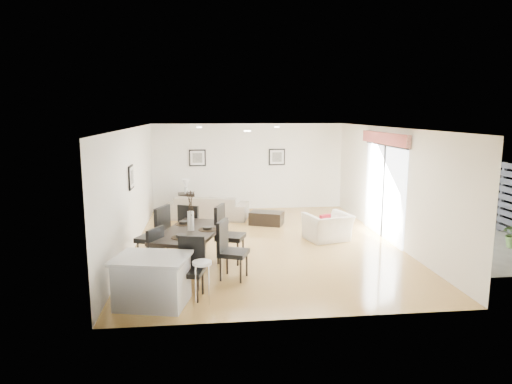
{
  "coord_description": "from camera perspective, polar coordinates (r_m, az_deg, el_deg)",
  "views": [
    {
      "loc": [
        -1.35,
        -10.27,
        3.04
      ],
      "look_at": [
        -0.16,
        0.4,
        1.16
      ],
      "focal_mm": 32.0,
      "sensor_mm": 36.0,
      "label": 1
    }
  ],
  "objects": [
    {
      "name": "courtyard_plant_b",
      "position": [
        13.18,
        25.06,
        -2.98
      ],
      "size": [
        0.4,
        0.4,
        0.63
      ],
      "primitive_type": "imported",
      "rotation": [
        0.0,
        0.0,
        0.14
      ],
      "color": "#44622A",
      "rests_on": "ground"
    },
    {
      "name": "sofa",
      "position": [
        13.29,
        -6.04,
        -1.88
      ],
      "size": [
        2.46,
        1.43,
        0.68
      ],
      "primitive_type": "imported",
      "rotation": [
        0.0,
        0.0,
        2.9
      ],
      "color": "gray",
      "rests_on": "ground"
    },
    {
      "name": "framed_print_left_wall",
      "position": [
        10.29,
        -15.35,
        1.79
      ],
      "size": [
        0.04,
        0.52,
        0.52
      ],
      "rotation": [
        0.0,
        0.0,
        1.57
      ],
      "color": "black",
      "rests_on": "wall_left"
    },
    {
      "name": "sliding_door",
      "position": [
        11.49,
        15.72,
        2.67
      ],
      "size": [
        0.12,
        2.7,
        2.57
      ],
      "color": "white",
      "rests_on": "wall_right"
    },
    {
      "name": "dining_chair_wfar",
      "position": [
        9.35,
        -12.27,
        -4.95
      ],
      "size": [
        0.72,
        0.72,
        1.21
      ],
      "rotation": [
        0.0,
        0.0,
        -1.98
      ],
      "color": "black",
      "rests_on": "ground"
    },
    {
      "name": "kitchen_island",
      "position": [
        7.57,
        -12.84,
        -10.72
      ],
      "size": [
        1.31,
        1.12,
        0.8
      ],
      "rotation": [
        0.0,
        0.0,
        -0.23
      ],
      "color": "silver",
      "rests_on": "ground"
    },
    {
      "name": "bar_stool",
      "position": [
        7.45,
        -6.75,
        -9.33
      ],
      "size": [
        0.32,
        0.32,
        0.69
      ],
      "color": "white",
      "rests_on": "ground"
    },
    {
      "name": "vase",
      "position": [
        8.76,
        -8.19,
        -2.59
      ],
      "size": [
        0.84,
        1.37,
        0.77
      ],
      "color": "white",
      "rests_on": "dining_table"
    },
    {
      "name": "dining_chair_efar",
      "position": [
        9.39,
        -3.79,
        -4.81
      ],
      "size": [
        0.68,
        0.68,
        1.18
      ],
      "rotation": [
        0.0,
        0.0,
        1.23
      ],
      "color": "black",
      "rests_on": "ground"
    },
    {
      "name": "dining_chair_wnear",
      "position": [
        8.44,
        -13.04,
        -7.32
      ],
      "size": [
        0.63,
        0.63,
        1.03
      ],
      "rotation": [
        0.0,
        0.0,
        -2.08
      ],
      "color": "black",
      "rests_on": "ground"
    },
    {
      "name": "dining_chair_head",
      "position": [
        7.74,
        -8.2,
        -8.86
      ],
      "size": [
        0.55,
        0.55,
        1.01
      ],
      "rotation": [
        0.0,
        0.0,
        -0.23
      ],
      "color": "black",
      "rests_on": "ground"
    },
    {
      "name": "dining_chair_foot",
      "position": [
        10.08,
        -8.13,
        -4.18
      ],
      "size": [
        0.65,
        0.65,
        1.08
      ],
      "rotation": [
        0.0,
        0.0,
        2.69
      ],
      "color": "black",
      "rests_on": "ground"
    },
    {
      "name": "coffee_table",
      "position": [
        12.54,
        1.33,
        -3.29
      ],
      "size": [
        1.02,
        0.83,
        0.35
      ],
      "primitive_type": "cube",
      "rotation": [
        0.0,
        0.0,
        -0.39
      ],
      "color": "black",
      "rests_on": "ground"
    },
    {
      "name": "cushion",
      "position": [
        10.96,
        8.64,
        -3.53
      ],
      "size": [
        0.29,
        0.2,
        0.28
      ],
      "primitive_type": "cube",
      "rotation": [
        0.0,
        0.0,
        3.59
      ],
      "color": "maroon",
      "rests_on": "armchair"
    },
    {
      "name": "wall_back",
      "position": [
        14.43,
        -0.94,
        3.18
      ],
      "size": [
        6.0,
        0.04,
        2.7
      ],
      "primitive_type": "cube",
      "color": "white",
      "rests_on": "ground"
    },
    {
      "name": "wall_right",
      "position": [
        11.28,
        16.42,
        0.89
      ],
      "size": [
        0.04,
        8.0,
        2.7
      ],
      "primitive_type": "cube",
      "color": "white",
      "rests_on": "ground"
    },
    {
      "name": "courtyard",
      "position": [
        13.6,
        27.3,
        -0.16
      ],
      "size": [
        6.0,
        6.0,
        2.0
      ],
      "color": "#9B967F",
      "rests_on": "ground"
    },
    {
      "name": "side_table",
      "position": [
        14.14,
        -8.69,
        -1.36
      ],
      "size": [
        0.52,
        0.52,
        0.61
      ],
      "primitive_type": "cube",
      "rotation": [
        0.0,
        0.0,
        0.14
      ],
      "color": "black",
      "rests_on": "ground"
    },
    {
      "name": "table_lamp",
      "position": [
        14.04,
        -8.75,
        0.97
      ],
      "size": [
        0.22,
        0.22,
        0.43
      ],
      "color": "white",
      "rests_on": "side_table"
    },
    {
      "name": "dining_table",
      "position": [
        8.86,
        -8.12,
        -5.28
      ],
      "size": [
        1.55,
        2.17,
        0.82
      ],
      "rotation": [
        0.0,
        0.0,
        -0.32
      ],
      "color": "black",
      "rests_on": "ground"
    },
    {
      "name": "ground",
      "position": [
        10.79,
        1.11,
        -6.45
      ],
      "size": [
        8.0,
        8.0,
        0.0
      ],
      "primitive_type": "plane",
      "color": "tan",
      "rests_on": "ground"
    },
    {
      "name": "dining_chair_enear",
      "position": [
        8.46,
        -3.43,
        -6.8
      ],
      "size": [
        0.64,
        0.64,
        1.09
      ],
      "rotation": [
        0.0,
        0.0,
        1.19
      ],
      "color": "black",
      "rests_on": "ground"
    },
    {
      "name": "framed_print_back_right",
      "position": [
        14.48,
        2.63,
        4.39
      ],
      "size": [
        0.52,
        0.04,
        0.52
      ],
      "color": "black",
      "rests_on": "wall_back"
    },
    {
      "name": "framed_print_back_left",
      "position": [
        14.31,
        -7.34,
        4.25
      ],
      "size": [
        0.52,
        0.04,
        0.52
      ],
      "color": "black",
      "rests_on": "wall_back"
    },
    {
      "name": "armchair",
      "position": [
        11.12,
        8.95,
        -4.35
      ],
      "size": [
        1.2,
        1.11,
        0.65
      ],
      "primitive_type": "imported",
      "rotation": [
        0.0,
        0.0,
        3.42
      ],
      "color": "#EFE2CE",
      "rests_on": "ground"
    },
    {
      "name": "wall_front",
      "position": [
        6.63,
        5.64,
        -4.9
      ],
      "size": [
        6.0,
        0.04,
        2.7
      ],
      "primitive_type": "cube",
      "color": "white",
      "rests_on": "ground"
    },
    {
      "name": "wall_left",
      "position": [
        10.54,
        -15.27,
        0.33
      ],
      "size": [
        0.04,
        8.0,
        2.7
      ],
      "primitive_type": "cube",
      "color": "white",
      "rests_on": "ground"
    },
    {
      "name": "ceiling",
      "position": [
        10.36,
        1.16,
        8.03
      ],
      "size": [
        6.0,
        8.0,
        0.02
      ],
      "primitive_type": "cube",
      "color": "white",
      "rests_on": "wall_back"
    }
  ]
}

